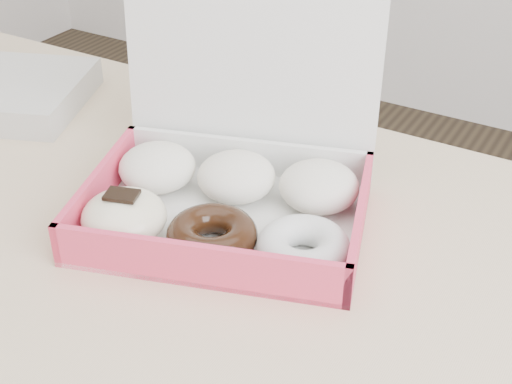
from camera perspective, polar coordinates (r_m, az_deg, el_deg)
The scene contains 2 objects.
table at distance 0.92m, azimuth -13.24°, elevation -6.13°, with size 1.20×0.80×0.75m.
donut_box at distance 0.84m, azimuth -2.41°, elevation 0.23°, with size 0.39×0.35×0.23m.
Camera 1 is at (0.53, -0.49, 1.24)m, focal length 50.00 mm.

